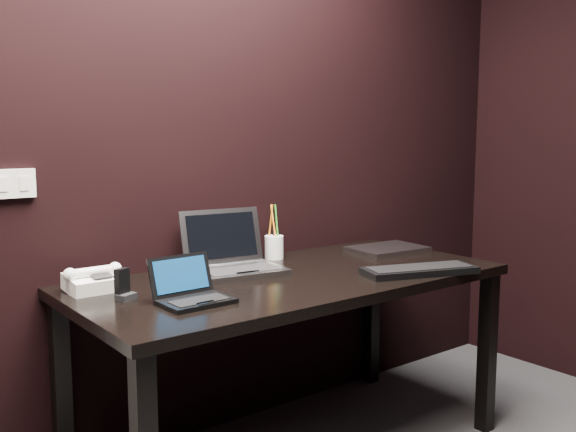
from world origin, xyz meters
TOP-DOWN VIEW (x-y plane):
  - wall_back at (0.00, 1.80)m, footprint 4.00×0.00m
  - wall_switch at (-0.62, 1.79)m, footprint 0.15×0.02m
  - desk at (0.30, 1.40)m, footprint 1.70×0.80m
  - netbook at (-0.21, 1.28)m, footprint 0.23×0.21m
  - silver_laptop at (0.15, 1.58)m, footprint 0.39×0.36m
  - ext_keyboard at (0.71, 1.11)m, footprint 0.48×0.30m
  - closed_laptop at (0.96, 1.52)m, footprint 0.36×0.27m
  - desk_phone at (-0.41, 1.63)m, footprint 0.21×0.16m
  - mobile_phone at (-0.37, 1.45)m, footprint 0.07×0.07m
  - pen_cup at (0.44, 1.71)m, footprint 0.10×0.10m

SIDE VIEW (x-z plane):
  - desk at x=0.30m, z-range 0.29..1.03m
  - closed_laptop at x=0.96m, z-range 0.74..0.76m
  - ext_keyboard at x=0.71m, z-range 0.74..0.77m
  - netbook at x=-0.21m, z-range 0.70..0.84m
  - desk_phone at x=-0.41m, z-range 0.73..0.83m
  - mobile_phone at x=-0.37m, z-range 0.73..0.83m
  - silver_laptop at x=0.15m, z-range 0.67..0.91m
  - pen_cup at x=0.44m, z-range 0.68..0.92m
  - wall_switch at x=-0.62m, z-range 1.07..1.17m
  - wall_back at x=0.00m, z-range -0.70..3.30m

